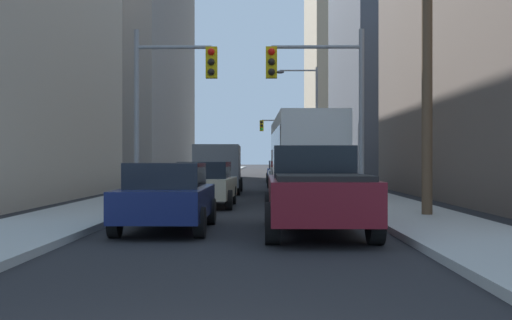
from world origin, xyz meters
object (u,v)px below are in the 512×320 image
Objects in this scene: city_bus at (303,152)px; traffic_signal_far_right at (281,134)px; traffic_signal_near_left at (171,89)px; pickup_truck_maroon at (316,190)px; cargo_van_grey at (218,166)px; traffic_signal_near_right at (320,88)px; sedan_beige at (205,184)px; sedan_silver at (284,174)px; sedan_blue at (280,171)px; sedan_navy at (167,196)px.

traffic_signal_far_right reaches higher than city_bus.
traffic_signal_near_left is at bearing -96.93° from traffic_signal_far_right.
pickup_truck_maroon is 1.03× the size of cargo_van_grey.
traffic_signal_near_right is at bearing 0.00° from traffic_signal_near_left.
city_bus is 1.92× the size of traffic_signal_near_right.
sedan_beige is 40.32m from traffic_signal_far_right.
traffic_signal_near_left reaches higher than sedan_silver.
sedan_blue is at bearing 89.93° from pickup_truck_maroon.
sedan_beige is at bearing -7.61° from traffic_signal_near_left.
sedan_blue is at bearing -91.85° from traffic_signal_far_right.
pickup_truck_maroon is at bearing -67.73° from sedan_beige.
city_bus is at bearing -87.95° from sedan_blue.
sedan_silver is 0.70× the size of traffic_signal_far_right.
pickup_truck_maroon is at bearing -95.83° from traffic_signal_near_right.
traffic_signal_near_left is (-4.33, -15.21, 3.22)m from sedan_silver.
traffic_signal_far_right is (3.83, 31.43, 2.75)m from cargo_van_grey.
sedan_silver is 1.00× the size of sedan_blue.
traffic_signal_near_right reaches higher than city_bus.
sedan_silver is at bearing -91.20° from traffic_signal_far_right.
sedan_navy and sedan_beige have the same top height.
traffic_signal_near_right is 1.00× the size of traffic_signal_far_right.
sedan_navy is 1.00× the size of sedan_silver.
traffic_signal_near_left is 40.16m from traffic_signal_far_right.
sedan_blue is 0.70× the size of traffic_signal_near_right.
sedan_blue is 23.69m from traffic_signal_near_left.
pickup_truck_maroon is at bearing -92.53° from city_bus.
sedan_beige is (0.17, -8.59, -0.52)m from cargo_van_grey.
pickup_truck_maroon is 0.90× the size of traffic_signal_near_left.
pickup_truck_maroon is at bearing -90.07° from sedan_blue.
traffic_signal_far_right is at bearing 84.77° from sedan_beige.
city_bus is 1.92× the size of traffic_signal_far_right.
sedan_silver is 0.70× the size of traffic_signal_near_left.
city_bus is at bearing 91.39° from traffic_signal_near_right.
traffic_signal_near_left reaches higher than sedan_navy.
sedan_navy is at bearing -90.10° from cargo_van_grey.
traffic_signal_far_right is at bearing 83.04° from cargo_van_grey.
cargo_van_grey is 8.61m from sedan_beige.
pickup_truck_maroon is at bearing -78.58° from cargo_van_grey.
sedan_silver is 0.70× the size of traffic_signal_near_right.
traffic_signal_near_left is at bearing 172.39° from sedan_beige.
sedan_beige is at bearing -88.86° from cargo_van_grey.
traffic_signal_near_right is (3.87, 0.16, 3.25)m from sedan_beige.
traffic_signal_near_right is 39.87m from traffic_signal_far_right.
traffic_signal_near_left is (-0.99, 7.28, 3.22)m from sedan_navy.
traffic_signal_far_right reaches higher than cargo_van_grey.
cargo_van_grey is at bearing 83.16° from traffic_signal_near_left.
sedan_blue is 17.12m from traffic_signal_far_right.
traffic_signal_near_left is 5.05m from traffic_signal_near_right.
sedan_beige is at bearing -97.65° from sedan_blue.
sedan_blue is at bearing 83.76° from sedan_navy.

